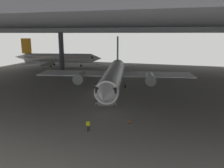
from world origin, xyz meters
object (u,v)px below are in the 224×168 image
object	(u,v)px
airplane_distant	(57,58)
traffic_cone_orange	(130,122)
crew_worker_near_nose	(88,125)
crew_worker_by_stairs	(100,94)
boarding_stairs	(106,101)
airplane_main	(114,75)

from	to	relation	value
airplane_distant	traffic_cone_orange	size ratio (longest dim) A/B	59.98
airplane_distant	traffic_cone_orange	bearing A→B (deg)	-50.38
crew_worker_near_nose	crew_worker_by_stairs	xyz separation A→B (m)	(-3.74, 15.62, -0.09)
crew_worker_near_nose	traffic_cone_orange	distance (m)	6.69
boarding_stairs	airplane_distant	distance (m)	55.08
crew_worker_near_nose	traffic_cone_orange	size ratio (longest dim) A/B	2.83
airplane_distant	traffic_cone_orange	xyz separation A→B (m)	(41.40, -50.00, -3.14)
boarding_stairs	traffic_cone_orange	bearing A→B (deg)	-50.00
crew_worker_by_stairs	airplane_main	bearing A→B (deg)	84.19
traffic_cone_orange	boarding_stairs	bearing A→B (deg)	130.00
crew_worker_by_stairs	traffic_cone_orange	world-z (taller)	crew_worker_by_stairs
airplane_main	airplane_distant	bearing A→B (deg)	136.88
boarding_stairs	crew_worker_by_stairs	xyz separation A→B (m)	(-2.35, 3.61, 0.13)
boarding_stairs	airplane_distant	size ratio (longest dim) A/B	0.14
boarding_stairs	crew_worker_near_nose	bearing A→B (deg)	-83.38
airplane_main	crew_worker_near_nose	size ratio (longest dim) A/B	23.74
airplane_main	traffic_cone_orange	size ratio (longest dim) A/B	67.19
airplane_main	crew_worker_by_stairs	bearing A→B (deg)	-95.81
airplane_distant	traffic_cone_orange	world-z (taller)	airplane_distant
boarding_stairs	airplane_distant	bearing A→B (deg)	129.56
crew_worker_by_stairs	airplane_distant	bearing A→B (deg)	130.11
boarding_stairs	airplane_distant	xyz separation A→B (m)	(-35.04, 42.42, 2.68)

